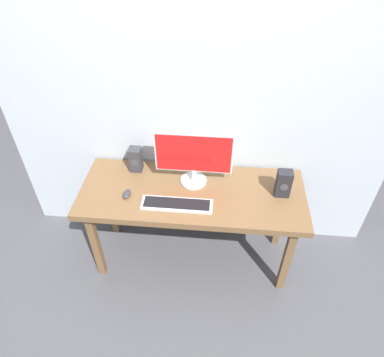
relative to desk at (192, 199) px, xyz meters
The scene contains 8 objects.
ground_plane 0.66m from the desk, ahead, with size 6.00×6.00×0.00m, color #4C4C51.
wall_back 0.91m from the desk, 90.00° to the left, with size 2.83×0.04×3.00m, color #B2BCC6.
desk is the anchor object (origin of this frame).
monitor 0.32m from the desk, 92.26° to the left, with size 0.53×0.19×0.40m.
keyboard_primary 0.19m from the desk, 121.07° to the right, with size 0.48×0.12×0.03m.
mouse 0.46m from the desk, 169.29° to the right, with size 0.05×0.09×0.03m, color #333338.
speaker_right 0.64m from the desk, ahead, with size 0.10×0.08×0.20m.
speaker_left 0.51m from the desk, 154.95° to the left, with size 0.09×0.09×0.19m.
Camera 1 is at (0.16, -1.77, 2.41)m, focal length 32.71 mm.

